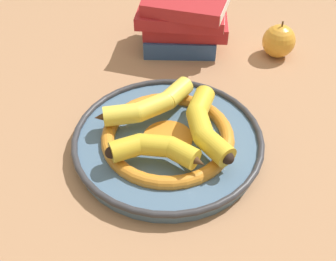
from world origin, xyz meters
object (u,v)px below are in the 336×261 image
(banana_a, at_px, (204,123))
(banana_b, at_px, (156,149))
(banana_c, at_px, (149,105))
(book_stack, at_px, (184,21))
(apple, at_px, (279,41))
(decorative_bowl, at_px, (168,140))

(banana_a, bearing_deg, banana_b, -61.02)
(banana_b, distance_m, banana_c, 0.11)
(banana_b, relative_size, banana_c, 0.81)
(book_stack, relative_size, apple, 2.81)
(banana_c, height_order, book_stack, book_stack)
(book_stack, bearing_deg, banana_a, -78.56)
(book_stack, distance_m, apple, 0.23)
(apple, bearing_deg, banana_b, -52.26)
(banana_a, height_order, banana_b, banana_a)
(banana_a, bearing_deg, banana_c, -124.23)
(book_stack, bearing_deg, banana_c, -96.74)
(banana_c, distance_m, book_stack, 0.31)
(banana_a, height_order, book_stack, book_stack)
(banana_a, relative_size, apple, 2.25)
(book_stack, height_order, apple, book_stack)
(decorative_bowl, distance_m, apple, 0.40)
(banana_a, distance_m, book_stack, 0.35)
(banana_b, bearing_deg, banana_c, -74.40)
(apple, bearing_deg, banana_c, -64.12)
(decorative_bowl, xyz_separation_m, banana_c, (-0.06, -0.02, 0.04))
(banana_a, relative_size, banana_b, 1.26)
(banana_c, bearing_deg, banana_b, -113.90)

